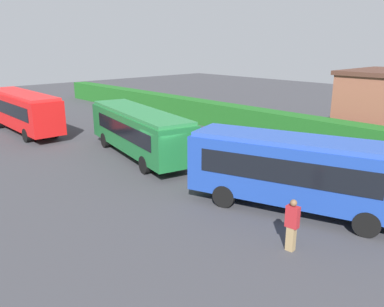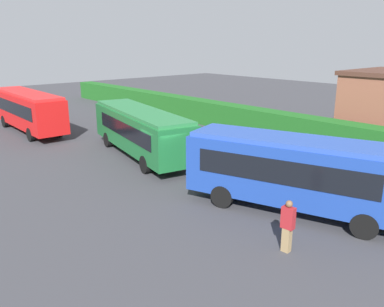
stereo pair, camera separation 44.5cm
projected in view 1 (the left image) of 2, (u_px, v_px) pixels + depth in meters
name	position (u px, v px, depth m)	size (l,w,h in m)	color
ground_plane	(168.00, 174.00, 21.26)	(102.82, 102.82, 0.00)	#38383D
bus_red	(23.00, 110.00, 30.60)	(10.52, 2.52, 3.20)	red
bus_green	(139.00, 130.00, 24.19)	(10.80, 4.53, 2.97)	#19602D
bus_blue	(299.00, 170.00, 16.21)	(9.54, 5.31, 3.20)	navy
person_center	(292.00, 224.00, 13.27)	(0.46, 0.30, 1.89)	olive
hedge_row	(287.00, 127.00, 28.26)	(63.41, 1.63, 2.01)	#1C5B1D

